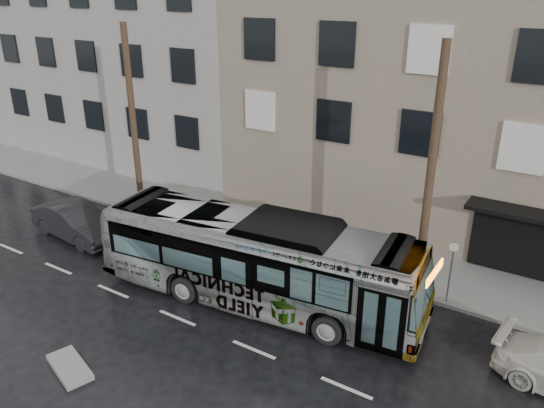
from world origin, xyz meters
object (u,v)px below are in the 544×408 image
at_px(utility_pole_front, 430,178).
at_px(utility_pole_rear, 133,123).
at_px(sign_post, 450,272).
at_px(bus, 257,260).
at_px(dark_sedan, 76,222).

distance_m(utility_pole_front, utility_pole_rear, 14.00).
distance_m(sign_post, bus, 6.79).
xyz_separation_m(sign_post, dark_sedan, (-15.67, -3.46, -0.56)).
height_order(utility_pole_front, sign_post, utility_pole_front).
bearing_deg(utility_pole_front, sign_post, 0.00).
bearing_deg(dark_sedan, bus, -84.63).
xyz_separation_m(utility_pole_rear, sign_post, (15.10, 0.00, -3.30)).
bearing_deg(dark_sedan, sign_post, -72.58).
bearing_deg(bus, dark_sedan, 84.06).
height_order(sign_post, bus, bus).
distance_m(utility_pole_rear, sign_post, 15.46).
bearing_deg(sign_post, bus, -150.03).
distance_m(bus, dark_sedan, 9.83).
distance_m(utility_pole_front, bus, 6.57).
height_order(utility_pole_rear, sign_post, utility_pole_rear).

